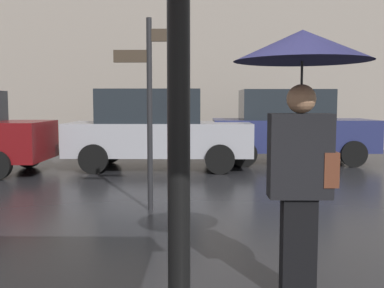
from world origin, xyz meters
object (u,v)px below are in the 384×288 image
object	(u,v)px
parked_car_left	(157,128)
parked_car_distant	(289,126)
pedestrian_with_umbrella	(302,89)
street_signpost	(150,95)

from	to	relation	value
parked_car_left	parked_car_distant	bearing A→B (deg)	14.30
pedestrian_with_umbrella	parked_car_distant	xyz separation A→B (m)	(1.60, 8.59, -0.74)
parked_car_left	parked_car_distant	world-z (taller)	parked_car_distant
pedestrian_with_umbrella	parked_car_left	size ratio (longest dim) A/B	0.50
parked_car_left	parked_car_distant	size ratio (longest dim) A/B	1.05
parked_car_left	street_signpost	size ratio (longest dim) A/B	1.55
parked_car_distant	street_signpost	size ratio (longest dim) A/B	1.48
parked_car_distant	street_signpost	bearing A→B (deg)	-110.90
parked_car_left	street_signpost	xyz separation A→B (m)	(0.31, -4.37, 0.75)
pedestrian_with_umbrella	parked_car_left	bearing A→B (deg)	2.32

